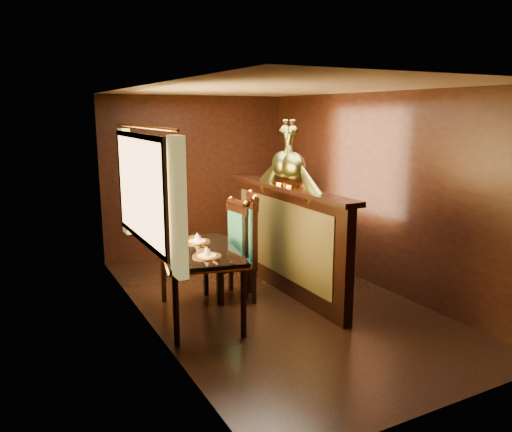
% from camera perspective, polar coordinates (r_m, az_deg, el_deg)
% --- Properties ---
extents(ground, '(5.00, 5.00, 0.00)m').
position_cam_1_polar(ground, '(6.10, 2.11, -9.83)').
color(ground, black).
rests_on(ground, ground).
extents(room_shell, '(3.04, 5.04, 2.52)m').
position_cam_1_polar(room_shell, '(5.68, 1.39, 5.07)').
color(room_shell, black).
rests_on(room_shell, ground).
extents(partition, '(0.26, 2.70, 1.36)m').
position_cam_1_polar(partition, '(6.28, 3.34, -2.36)').
color(partition, black).
rests_on(partition, ground).
extents(dining_table, '(1.07, 1.48, 1.00)m').
position_cam_1_polar(dining_table, '(5.46, -6.58, -4.51)').
color(dining_table, black).
rests_on(dining_table, ground).
extents(chair_left, '(0.47, 0.50, 1.22)m').
position_cam_1_polar(chair_left, '(6.13, -2.63, -3.43)').
color(chair_left, black).
rests_on(chair_left, ground).
extents(chair_right, '(0.61, 0.62, 1.32)m').
position_cam_1_polar(chair_right, '(6.01, -1.16, -3.22)').
color(chair_right, black).
rests_on(chair_right, ground).
extents(peacock_left, '(0.25, 0.67, 0.80)m').
position_cam_1_polar(peacock_left, '(5.97, 4.32, 7.10)').
color(peacock_left, '#184837').
rests_on(peacock_left, partition).
extents(peacock_right, '(0.25, 0.67, 0.80)m').
position_cam_1_polar(peacock_right, '(6.16, 3.18, 7.27)').
color(peacock_right, '#184837').
rests_on(peacock_right, partition).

